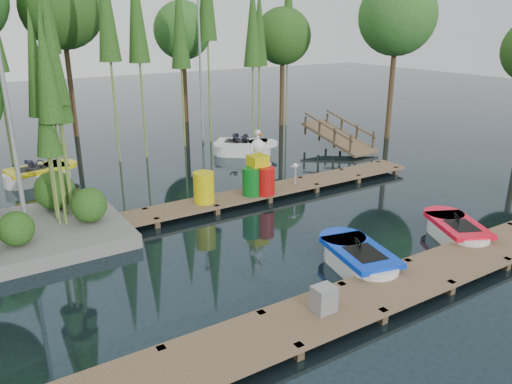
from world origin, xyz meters
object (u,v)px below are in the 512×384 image
utility_cabinet (324,299)px  drum_cluster (259,175)px  boat_blue (359,260)px  boat_yellow_far (39,174)px  boat_red (456,232)px  yellow_barrel (204,187)px

utility_cabinet → drum_cluster: (2.86, 6.84, 0.36)m
boat_blue → drum_cluster: drum_cluster is taller
boat_blue → boat_yellow_far: size_ratio=0.97×
boat_red → yellow_barrel: (-4.97, 5.81, 0.56)m
boat_blue → boat_yellow_far: boat_yellow_far is taller
boat_blue → utility_cabinet: size_ratio=5.22×
boat_red → utility_cabinet: bearing=-143.6°
yellow_barrel → boat_blue: bearing=-76.0°
yellow_barrel → drum_cluster: size_ratio=0.46×
boat_yellow_far → drum_cluster: bearing=-37.3°
boat_yellow_far → drum_cluster: (5.96, -6.31, 0.65)m
utility_cabinet → drum_cluster: size_ratio=0.25×
boat_yellow_far → utility_cabinet: (3.10, -13.15, 0.28)m
boat_yellow_far → utility_cabinet: boat_yellow_far is taller
boat_blue → utility_cabinet: utility_cabinet is taller
boat_blue → boat_yellow_far: 12.95m
boat_red → utility_cabinet: size_ratio=5.03×
boat_yellow_far → drum_cluster: size_ratio=1.36×
boat_blue → yellow_barrel: (-1.41, 5.64, 0.54)m
boat_yellow_far → yellow_barrel: size_ratio=2.93×
boat_red → drum_cluster: drum_cluster is taller
boat_blue → drum_cluster: (0.60, 5.48, 0.68)m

